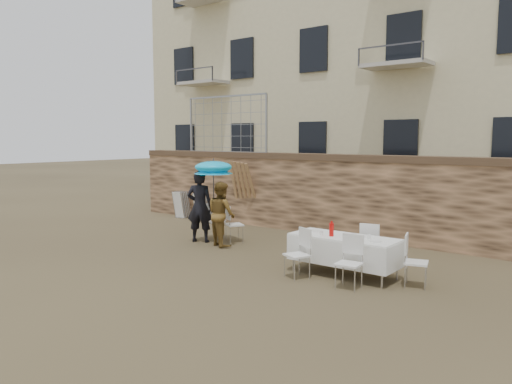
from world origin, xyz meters
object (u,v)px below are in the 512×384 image
Objects in this scene: table_chair_back at (371,246)px; table_chair_side at (416,261)px; man_suit at (200,206)px; soda_bottle at (331,230)px; chair_stack_right at (204,206)px; couple_chair_left at (214,221)px; table_chair_front_left at (297,254)px; woman_dress at (221,214)px; table_chair_front_right at (349,263)px; umbrella at (213,170)px; banquet_table at (344,238)px; couple_chair_right at (234,223)px; chair_stack_left at (185,204)px.

table_chair_back and table_chair_side have the same top height.
soda_bottle is at bearing 142.79° from man_suit.
table_chair_back is 1.04× the size of chair_stack_right.
couple_chair_left is 1.00× the size of table_chair_front_left.
soda_bottle reaches higher than table_chair_front_left.
man_suit reaches higher than woman_dress.
table_chair_front_right is at bearing 137.38° from man_suit.
table_chair_front_left is (3.45, -1.38, -1.40)m from umbrella.
woman_dress reaches higher than banquet_table.
table_chair_front_right is at bearing -175.42° from woman_dress.
couple_chair_left reaches higher than chair_stack_right.
woman_dress reaches higher than couple_chair_right.
umbrella is at bearing -8.76° from table_chair_back.
umbrella reaches higher than banquet_table.
woman_dress is 0.98m from couple_chair_left.
soda_bottle reaches higher than table_chair_side.
couple_chair_right is at bearing -15.11° from table_chair_back.
chair_stack_right is (-6.61, 3.29, -0.45)m from soda_bottle.
table_chair_front_left is at bearing -28.65° from chair_stack_left.
table_chair_back is at bearing -16.45° from chair_stack_left.
man_suit is 1.15× the size of woman_dress.
table_chair_front_right is at bearing 117.09° from table_chair_side.
table_chair_front_left is (3.10, -1.28, -0.32)m from woman_dress.
man_suit reaches higher than chair_stack_right.
man_suit is 4.30m from soda_bottle.
banquet_table is at bearing -166.63° from woman_dress.
chair_stack_left is at bearing 55.30° from table_chair_side.
umbrella is 7.69× the size of soda_bottle.
couple_chair_left is at bearing 178.03° from table_chair_front_left.
soda_bottle is 0.84m from table_chair_front_left.
soda_bottle is (4.25, -0.68, -0.02)m from man_suit.
chair_stack_right is at bearing 155.28° from banquet_table.
table_chair_side is (1.60, 0.25, -0.43)m from soda_bottle.
table_chair_side is at bearing 138.73° from table_chair_back.
chair_stack_right is at bearing -38.63° from couple_chair_left.
couple_chair_left is at bearing 64.19° from table_chair_side.
couple_chair_right is at bearing -63.23° from woman_dress.
chair_stack_left is (-7.11, 3.89, -0.02)m from table_chair_front_left.
banquet_table is 2.19× the size of table_chair_side.
woman_dress is at bearing 126.21° from couple_chair_right.
table_chair_front_right is 1.58m from table_chair_back.
couple_chair_left is at bearing 31.01° from couple_chair_right.
couple_chair_left is at bearing 166.32° from banquet_table.
umbrella is 2.08× the size of table_chair_front_left.
chair_stack_right is at bearing 146.36° from table_chair_front_right.
table_chair_front_right is (0.70, -0.60, -0.43)m from soda_bottle.
table_chair_side is (0.90, 0.85, 0.00)m from table_chair_front_right.
man_suit is 5.88m from table_chair_side.
man_suit is at bearing 69.17° from couple_chair_right.
umbrella is 5.65m from table_chair_side.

